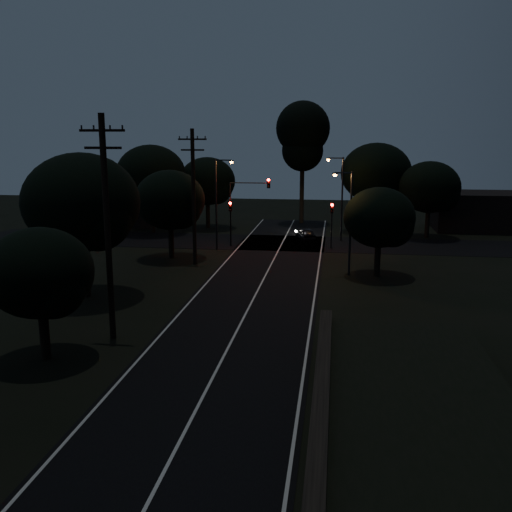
% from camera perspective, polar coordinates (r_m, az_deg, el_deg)
% --- Properties ---
extents(road_surface, '(60.00, 70.00, 0.03)m').
position_cam_1_polar(road_surface, '(43.49, 1.30, -1.29)').
color(road_surface, black).
rests_on(road_surface, ground).
extents(retaining_wall, '(6.93, 26.00, 1.60)m').
position_cam_1_polar(retaining_wall, '(17.01, 17.51, -21.96)').
color(retaining_wall, black).
rests_on(retaining_wall, ground).
extents(utility_pole_mid, '(2.20, 0.30, 11.00)m').
position_cam_1_polar(utility_pole_mid, '(28.45, -14.67, 3.02)').
color(utility_pole_mid, black).
rests_on(utility_pole_mid, ground).
extents(utility_pole_far, '(2.20, 0.30, 10.50)m').
position_cam_1_polar(utility_pole_far, '(44.52, -6.27, 6.10)').
color(utility_pole_far, black).
rests_on(utility_pole_far, ground).
extents(tree_left_b, '(4.75, 4.75, 6.04)m').
position_cam_1_polar(tree_left_b, '(26.83, -20.60, -1.85)').
color(tree_left_b, black).
rests_on(tree_left_b, ground).
extents(tree_left_c, '(7.12, 7.12, 8.99)m').
position_cam_1_polar(tree_left_c, '(36.36, -16.76, 4.89)').
color(tree_left_c, black).
rests_on(tree_left_c, ground).
extents(tree_left_d, '(5.73, 5.73, 7.27)m').
position_cam_1_polar(tree_left_d, '(47.01, -8.41, 5.40)').
color(tree_left_d, black).
rests_on(tree_left_d, ground).
extents(tree_far_nw, '(6.10, 6.10, 7.72)m').
position_cam_1_polar(tree_far_nw, '(62.53, -4.72, 7.34)').
color(tree_far_nw, black).
rests_on(tree_far_nw, ground).
extents(tree_far_w, '(7.13, 7.13, 9.09)m').
position_cam_1_polar(tree_far_w, '(59.91, -10.27, 7.87)').
color(tree_far_w, black).
rests_on(tree_far_w, ground).
extents(tree_far_ne, '(7.34, 7.34, 9.28)m').
position_cam_1_polar(tree_far_ne, '(61.07, 12.18, 7.96)').
color(tree_far_ne, black).
rests_on(tree_far_ne, ground).
extents(tree_far_e, '(5.95, 5.95, 7.55)m').
position_cam_1_polar(tree_far_e, '(58.78, 17.18, 6.47)').
color(tree_far_e, black).
rests_on(tree_far_e, ground).
extents(tree_right_a, '(5.06, 5.06, 6.43)m').
position_cam_1_polar(tree_right_a, '(41.37, 12.47, 3.61)').
color(tree_right_a, black).
rests_on(tree_right_a, ground).
extents(tall_pine, '(6.09, 6.09, 13.85)m').
position_cam_1_polar(tall_pine, '(66.05, 4.70, 11.91)').
color(tall_pine, black).
rests_on(tall_pine, ground).
extents(building_left, '(10.00, 8.00, 4.40)m').
position_cam_1_polar(building_left, '(68.12, -13.57, 5.06)').
color(building_left, black).
rests_on(building_left, ground).
extents(building_right, '(9.00, 7.00, 4.00)m').
position_cam_1_polar(building_right, '(66.17, 21.17, 4.22)').
color(building_right, black).
rests_on(building_right, ground).
extents(signal_left, '(0.28, 0.35, 4.10)m').
position_cam_1_polar(signal_left, '(52.29, -2.57, 4.09)').
color(signal_left, black).
rests_on(signal_left, ground).
extents(signal_right, '(0.28, 0.35, 4.10)m').
position_cam_1_polar(signal_right, '(51.42, 7.59, 3.87)').
color(signal_right, black).
rests_on(signal_right, ground).
extents(signal_mast, '(3.70, 0.35, 6.25)m').
position_cam_1_polar(signal_mast, '(51.83, -0.74, 5.71)').
color(signal_mast, black).
rests_on(signal_mast, ground).
extents(streetlight_a, '(1.66, 0.26, 8.00)m').
position_cam_1_polar(streetlight_a, '(50.27, -3.80, 5.83)').
color(streetlight_a, black).
rests_on(streetlight_a, ground).
extents(streetlight_b, '(1.66, 0.26, 8.00)m').
position_cam_1_polar(streetlight_b, '(55.19, 8.42, 6.27)').
color(streetlight_b, black).
rests_on(streetlight_b, ground).
extents(streetlight_c, '(1.46, 0.26, 7.50)m').
position_cam_1_polar(streetlight_c, '(41.33, 9.22, 3.98)').
color(streetlight_c, black).
rests_on(streetlight_c, ground).
extents(car, '(2.36, 3.75, 1.19)m').
position_cam_1_polar(car, '(55.67, 5.00, 2.21)').
color(car, black).
rests_on(car, ground).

